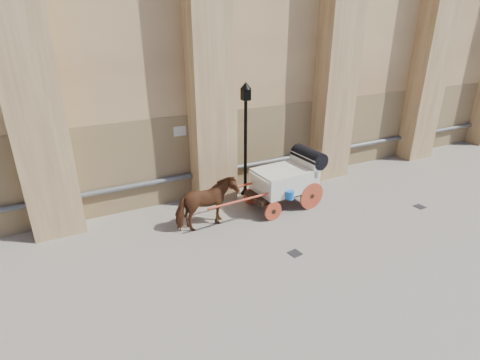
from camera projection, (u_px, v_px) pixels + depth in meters
ground at (295, 240)px, 10.78m from camera, size 90.00×90.00×0.00m
horse at (207, 204)px, 11.16m from camera, size 1.94×1.03×1.58m
carriage at (288, 177)px, 12.46m from camera, size 4.38×1.62×1.89m
street_lamp at (245, 137)px, 12.82m from camera, size 0.38×0.38×4.01m
drain_grate_near at (295, 253)px, 10.18m from camera, size 0.36×0.36×0.01m
drain_grate_far at (420, 207)px, 12.71m from camera, size 0.33×0.33×0.01m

